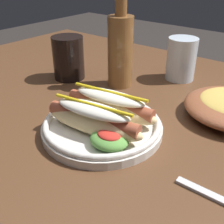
# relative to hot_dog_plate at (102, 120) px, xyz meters

# --- Properties ---
(dining_table) EXTENTS (1.46, 0.80, 0.74)m
(dining_table) POSITION_rel_hot_dog_plate_xyz_m (0.04, 0.15, -0.12)
(dining_table) COLOR #51331E
(dining_table) RESTS_ON ground_plane
(hot_dog_plate) EXTENTS (0.23, 0.23, 0.08)m
(hot_dog_plate) POSITION_rel_hot_dog_plate_xyz_m (0.00, 0.00, 0.00)
(hot_dog_plate) COLOR silver
(hot_dog_plate) RESTS_ON dining_table
(fork) EXTENTS (0.12, 0.03, 0.00)m
(fork) POSITION_rel_hot_dog_plate_xyz_m (0.25, -0.03, -0.02)
(fork) COLOR silver
(fork) RESTS_ON dining_table
(soda_cup) EXTENTS (0.08, 0.08, 0.11)m
(soda_cup) POSITION_rel_hot_dog_plate_xyz_m (-0.25, 0.15, 0.03)
(soda_cup) COLOR black
(soda_cup) RESTS_ON dining_table
(water_cup) EXTENTS (0.08, 0.08, 0.11)m
(water_cup) POSITION_rel_hot_dog_plate_xyz_m (-0.01, 0.34, 0.03)
(water_cup) COLOR silver
(water_cup) RESTS_ON dining_table
(glass_bottle) EXTENTS (0.06, 0.06, 0.24)m
(glass_bottle) POSITION_rel_hot_dog_plate_xyz_m (-0.11, 0.20, 0.07)
(glass_bottle) COLOR brown
(glass_bottle) RESTS_ON dining_table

